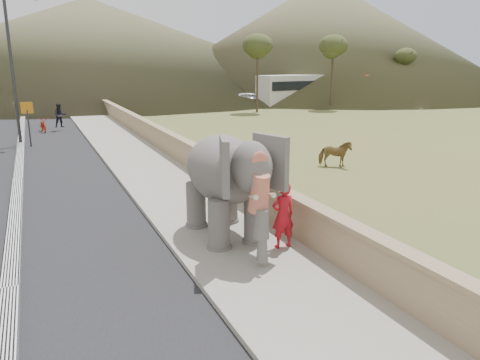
# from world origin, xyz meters

# --- Properties ---
(ground) EXTENTS (160.00, 160.00, 0.00)m
(ground) POSITION_xyz_m (0.00, 0.00, 0.00)
(ground) COLOR olive
(ground) RESTS_ON ground
(road) EXTENTS (7.00, 120.00, 0.03)m
(road) POSITION_xyz_m (-5.00, 10.00, 0.01)
(road) COLOR black
(road) RESTS_ON ground
(median) EXTENTS (0.35, 120.00, 0.22)m
(median) POSITION_xyz_m (-5.00, 10.00, 0.11)
(median) COLOR black
(median) RESTS_ON ground
(walkway) EXTENTS (3.00, 120.00, 0.15)m
(walkway) POSITION_xyz_m (0.00, 10.00, 0.07)
(walkway) COLOR #9E9687
(walkway) RESTS_ON ground
(parapet) EXTENTS (0.30, 120.00, 1.10)m
(parapet) POSITION_xyz_m (1.65, 10.00, 0.55)
(parapet) COLOR tan
(parapet) RESTS_ON ground
(lamppost) EXTENTS (1.76, 0.36, 8.00)m
(lamppost) POSITION_xyz_m (-4.69, 18.70, 4.87)
(lamppost) COLOR #323237
(lamppost) RESTS_ON ground
(signboard) EXTENTS (0.60, 0.08, 2.40)m
(signboard) POSITION_xyz_m (-4.50, 18.24, 1.64)
(signboard) COLOR #2D2D33
(signboard) RESTS_ON ground
(cow) EXTENTS (1.51, 1.26, 1.17)m
(cow) POSITION_xyz_m (7.59, 7.50, 0.58)
(cow) COLOR brown
(cow) RESTS_ON ground
(distant_car) EXTENTS (4.55, 2.97, 1.44)m
(distant_car) POSITION_xyz_m (16.31, 34.82, 0.72)
(distant_car) COLOR silver
(distant_car) RESTS_ON ground
(bus_white) EXTENTS (11.26, 4.20, 3.10)m
(bus_white) POSITION_xyz_m (22.26, 33.93, 1.55)
(bus_white) COLOR silver
(bus_white) RESTS_ON ground
(bus_orange) EXTENTS (11.13, 3.15, 3.10)m
(bus_orange) POSITION_xyz_m (33.03, 32.42, 1.55)
(bus_orange) COLOR orange
(bus_orange) RESTS_ON ground
(hill_right) EXTENTS (56.00, 56.00, 16.00)m
(hill_right) POSITION_xyz_m (36.00, 52.00, 8.00)
(hill_right) COLOR brown
(hill_right) RESTS_ON ground
(hill_far) EXTENTS (80.00, 80.00, 14.00)m
(hill_far) POSITION_xyz_m (5.00, 70.00, 7.00)
(hill_far) COLOR brown
(hill_far) RESTS_ON ground
(elephant_and_man) EXTENTS (2.18, 3.74, 2.71)m
(elephant_and_man) POSITION_xyz_m (0.02, 1.53, 1.49)
(elephant_and_man) COLOR slate
(elephant_and_man) RESTS_ON ground
(motorcyclist) EXTENTS (1.92, 1.92, 1.84)m
(motorcyclist) POSITION_xyz_m (-3.29, 23.82, 0.70)
(motorcyclist) COLOR maroon
(motorcyclist) RESTS_ON ground
(trees) EXTENTS (47.22, 43.06, 8.42)m
(trees) POSITION_xyz_m (0.79, 27.66, 3.77)
(trees) COLOR #473828
(trees) RESTS_ON ground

